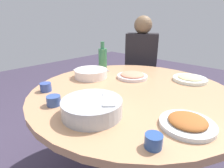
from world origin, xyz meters
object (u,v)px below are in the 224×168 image
green_bottle (103,58)px  rice_bowl (92,107)px  soup_bowl (91,74)px  round_dining_table (131,107)px  stool_for_diner_left (139,101)px  dish_shrimp (132,76)px  tea_cup_far (54,101)px  tea_cup_near (46,87)px  dish_stirfry (187,123)px  diner_left (141,57)px  tea_cup_side (153,141)px  dish_noodles (190,79)px

green_bottle → rice_bowl: bearing=133.0°
soup_bowl → round_dining_table: bearing=-176.8°
round_dining_table → stool_for_diner_left: size_ratio=2.98×
dish_shrimp → rice_bowl: bearing=109.6°
tea_cup_far → tea_cup_near: bearing=-17.0°
dish_stirfry → stool_for_diner_left: size_ratio=0.54×
green_bottle → tea_cup_near: bearing=103.2°
green_bottle → diner_left: size_ratio=0.32×
tea_cup_far → tea_cup_side: 0.56m
stool_for_diner_left → diner_left: size_ratio=0.57×
round_dining_table → stool_for_diner_left: round_dining_table is taller
tea_cup_near → dish_stirfry: bearing=-164.7°
dish_noodles → stool_for_diner_left: (0.68, -0.36, -0.53)m
diner_left → rice_bowl: bearing=114.6°
tea_cup_far → tea_cup_side: size_ratio=1.14×
tea_cup_near → stool_for_diner_left: bearing=-85.2°
soup_bowl → dish_stirfry: size_ratio=1.09×
soup_bowl → stool_for_diner_left: 0.98m
green_bottle → soup_bowl: bearing=118.1°
dish_noodles → tea_cup_near: 1.02m
round_dining_table → tea_cup_side: (-0.40, 0.40, 0.16)m
round_dining_table → rice_bowl: (-0.07, 0.40, 0.17)m
dish_noodles → dish_shrimp: size_ratio=1.03×
soup_bowl → dish_noodles: (-0.60, -0.45, -0.01)m
green_bottle → tea_cup_side: bearing=145.6°
soup_bowl → dish_noodles: bearing=-142.9°
dish_stirfry → dish_shrimp: bearing=-32.8°
tea_cup_far → stool_for_diner_left: (0.31, -1.26, -0.54)m
dish_noodles → tea_cup_far: tea_cup_far is taller
tea_cup_side → tea_cup_far: bearing=7.6°
green_bottle → tea_cup_near: (-0.15, 0.64, -0.07)m
dish_shrimp → tea_cup_far: size_ratio=3.17×
rice_bowl → tea_cup_far: size_ratio=3.90×
round_dining_table → green_bottle: green_bottle is taller
green_bottle → dish_stirfry: bearing=156.4°
dish_stirfry → tea_cup_far: 0.66m
green_bottle → dish_noodles: bearing=-165.5°
soup_bowl → diner_left: size_ratio=0.33×
dish_shrimp → stool_for_diner_left: size_ratio=0.54×
dish_noodles → dish_stirfry: dish_stirfry is taller
tea_cup_far → green_bottle: bearing=-62.7°
green_bottle → tea_cup_near: green_bottle is taller
rice_bowl → diner_left: 1.30m
tea_cup_side → diner_left: 1.47m
green_bottle → dish_shrimp: bearing=172.8°
rice_bowl → green_bottle: (0.59, -0.63, 0.06)m
green_bottle → stool_for_diner_left: (-0.05, -0.55, -0.61)m
soup_bowl → stool_for_diner_left: bearing=-83.8°
rice_bowl → stool_for_diner_left: bearing=-65.4°
dish_shrimp → green_bottle: size_ratio=0.96×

